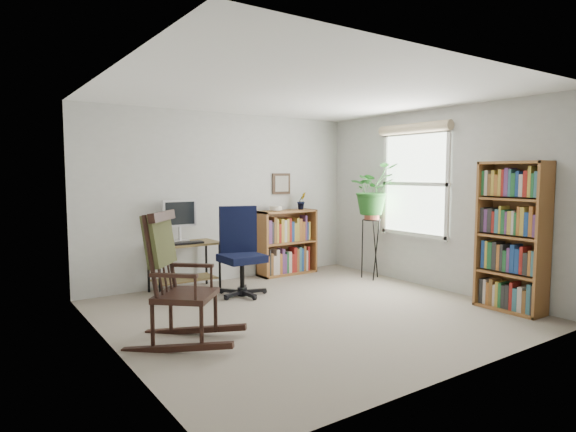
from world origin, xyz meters
TOP-DOWN VIEW (x-y plane):
  - floor at (0.00, 0.00)m, footprint 4.20×4.00m
  - ceiling at (0.00, 0.00)m, footprint 4.20×4.00m
  - wall_back at (0.00, 2.00)m, footprint 4.20×0.00m
  - wall_front at (0.00, -2.00)m, footprint 4.20×0.00m
  - wall_left at (-2.10, 0.00)m, footprint 0.00×4.00m
  - wall_right at (2.10, 0.00)m, footprint 0.00×4.00m
  - window at (2.06, 0.30)m, footprint 0.12×1.20m
  - desk at (-0.76, 1.70)m, footprint 0.89×0.49m
  - monitor at (-0.76, 1.84)m, footprint 0.46×0.16m
  - keyboard at (-0.76, 1.58)m, footprint 0.40×0.15m
  - office_chair at (-0.24, 1.07)m, footprint 0.78×0.78m
  - rocking_chair at (-1.51, -0.15)m, footprint 1.21×1.18m
  - low_bookshelf at (0.96, 1.82)m, footprint 0.93×0.31m
  - tall_bookshelf at (1.92, -1.23)m, footprint 0.32×0.74m
  - plant_stand at (1.80, 0.86)m, footprint 0.33×0.33m
  - spider_plant at (1.80, 0.86)m, footprint 1.69×1.88m
  - potted_plant_small at (1.24, 1.83)m, footprint 0.13×0.24m
  - framed_picture at (0.96, 1.97)m, footprint 0.32×0.04m

SIDE VIEW (x-z plane):
  - floor at x=0.00m, z-range 0.00..0.00m
  - desk at x=-0.76m, z-range 0.00..0.64m
  - low_bookshelf at x=0.96m, z-range 0.00..0.99m
  - plant_stand at x=1.80m, z-range 0.00..1.02m
  - office_chair at x=-0.24m, z-range 0.00..1.14m
  - rocking_chair at x=-1.51m, z-range 0.00..1.22m
  - keyboard at x=-0.76m, z-range 0.64..0.67m
  - tall_bookshelf at x=1.92m, z-range 0.00..1.68m
  - monitor at x=-0.76m, z-range 0.64..1.20m
  - potted_plant_small at x=1.24m, z-range 0.99..1.09m
  - wall_back at x=0.00m, z-range 0.00..2.40m
  - wall_front at x=0.00m, z-range 0.00..2.40m
  - wall_left at x=-2.10m, z-range 0.00..2.40m
  - wall_right at x=2.10m, z-range 0.00..2.40m
  - framed_picture at x=0.96m, z-range 1.23..1.55m
  - window at x=2.06m, z-range 0.65..2.15m
  - spider_plant at x=1.80m, z-range 0.95..2.41m
  - ceiling at x=0.00m, z-range 2.40..2.40m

